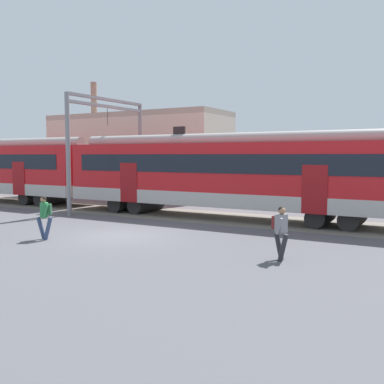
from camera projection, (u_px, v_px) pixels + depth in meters
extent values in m
plane|color=#515156|center=(122.00, 235.00, 18.00)|extent=(160.00, 160.00, 0.00)
cube|color=slate|center=(68.00, 206.00, 28.39)|extent=(80.00, 4.40, 0.01)
cube|color=#B7B2AD|center=(225.00, 198.00, 22.85)|extent=(18.00, 3.06, 0.70)
cube|color=red|center=(225.00, 167.00, 22.72)|extent=(18.00, 3.00, 2.40)
cube|color=black|center=(211.00, 164.00, 21.40)|extent=(16.56, 0.03, 0.90)
cube|color=maroon|center=(314.00, 190.00, 19.03)|extent=(1.10, 0.04, 2.10)
cube|color=maroon|center=(129.00, 183.00, 23.93)|extent=(1.10, 0.04, 2.10)
cylinder|color=#9C9793|center=(225.00, 140.00, 22.61)|extent=(17.64, 0.70, 0.70)
cube|color=black|center=(179.00, 130.00, 23.91)|extent=(0.70, 0.12, 0.40)
cylinder|color=black|center=(353.00, 218.00, 19.79)|extent=(0.90, 2.40, 0.90)
cylinder|color=black|center=(321.00, 216.00, 20.48)|extent=(0.90, 2.40, 0.90)
cylinder|color=black|center=(147.00, 204.00, 25.32)|extent=(0.90, 2.40, 0.90)
cylinder|color=black|center=(127.00, 203.00, 26.01)|extent=(0.90, 2.40, 0.90)
cube|color=maroon|center=(19.00, 178.00, 28.25)|extent=(1.10, 0.04, 2.10)
cylinder|color=black|center=(53.00, 198.00, 29.01)|extent=(0.90, 2.40, 0.90)
cylinder|color=black|center=(38.00, 197.00, 29.70)|extent=(0.90, 2.40, 0.90)
cylinder|color=navy|center=(41.00, 228.00, 17.14)|extent=(0.37, 0.33, 0.87)
cylinder|color=navy|center=(48.00, 229.00, 17.00)|extent=(0.37, 0.33, 0.87)
cube|color=#2D7F47|center=(44.00, 210.00, 17.01)|extent=(0.41, 0.43, 0.56)
cylinder|color=#2D7F47|center=(45.00, 212.00, 16.81)|extent=(0.25, 0.22, 0.52)
cylinder|color=#2D7F47|center=(43.00, 210.00, 17.22)|extent=(0.25, 0.22, 0.52)
sphere|color=#9E7051|center=(43.00, 200.00, 16.98)|extent=(0.22, 0.22, 0.22)
sphere|color=black|center=(44.00, 199.00, 16.98)|extent=(0.20, 0.20, 0.20)
cube|color=#235633|center=(49.00, 209.00, 17.03)|extent=(0.30, 0.32, 0.40)
cylinder|color=#28282D|center=(283.00, 248.00, 13.51)|extent=(0.38, 0.24, 0.87)
cylinder|color=#28282D|center=(279.00, 245.00, 13.83)|extent=(0.38, 0.24, 0.87)
cube|color=gray|center=(281.00, 223.00, 13.61)|extent=(0.33, 0.41, 0.56)
cylinder|color=gray|center=(283.00, 224.00, 13.82)|extent=(0.26, 0.15, 0.52)
cylinder|color=gray|center=(279.00, 226.00, 13.40)|extent=(0.26, 0.15, 0.52)
sphere|color=#9E7051|center=(282.00, 211.00, 13.56)|extent=(0.22, 0.22, 0.22)
sphere|color=black|center=(281.00, 210.00, 13.58)|extent=(0.20, 0.20, 0.20)
cube|color=maroon|center=(276.00, 222.00, 13.74)|extent=(0.23, 0.31, 0.40)
cylinder|color=gray|center=(68.00, 154.00, 23.69)|extent=(0.24, 0.24, 6.50)
cylinder|color=gray|center=(140.00, 155.00, 29.22)|extent=(0.24, 0.24, 6.50)
cube|color=gray|center=(107.00, 100.00, 26.20)|extent=(0.20, 6.40, 0.16)
cube|color=gray|center=(107.00, 106.00, 26.23)|extent=(0.20, 6.40, 0.16)
cylinder|color=black|center=(107.00, 117.00, 26.28)|extent=(0.03, 0.03, 1.00)
cube|color=beige|center=(137.00, 158.00, 35.23)|extent=(14.59, 5.00, 6.00)
cube|color=#9F9686|center=(137.00, 117.00, 34.97)|extent=(14.59, 5.00, 0.40)
cylinder|color=#8C6656|center=(94.00, 102.00, 37.03)|extent=(0.50, 0.50, 3.20)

